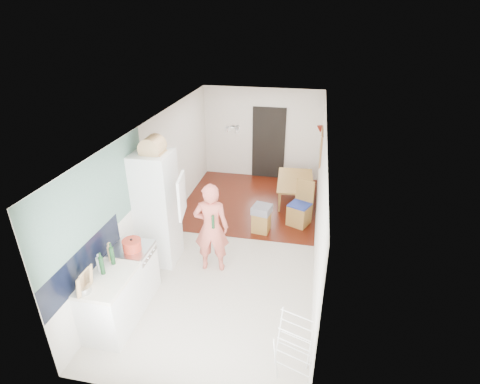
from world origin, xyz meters
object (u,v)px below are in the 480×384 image
(dining_chair, at_px, (300,204))
(drying_rack, at_px, (294,349))
(person, at_px, (211,220))
(dining_table, at_px, (296,191))
(stool, at_px, (261,222))

(dining_chair, xyz_separation_m, drying_rack, (0.15, -3.85, -0.07))
(person, bearing_deg, dining_chair, -135.62)
(dining_table, relative_size, dining_chair, 1.30)
(dining_table, distance_m, dining_chair, 1.23)
(person, distance_m, dining_table, 3.43)
(person, xyz_separation_m, dining_chair, (1.47, 1.88, -0.50))
(dining_chair, distance_m, drying_rack, 3.85)
(dining_chair, xyz_separation_m, stool, (-0.78, -0.45, -0.28))
(dining_table, distance_m, stool, 1.76)
(dining_chair, bearing_deg, person, -104.32)
(person, relative_size, dining_table, 1.54)
(dining_chair, bearing_deg, stool, -126.21)
(person, distance_m, drying_rack, 2.61)
(person, bearing_deg, dining_table, -120.85)
(dining_chair, bearing_deg, dining_table, 120.83)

